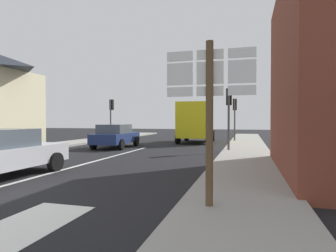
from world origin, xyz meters
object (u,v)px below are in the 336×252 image
route_sign_post (210,106)px  traffic_light_far_right (235,110)px  sedan_far (116,136)px  sedan_near (0,153)px  traffic_light_near_right (229,105)px  delivery_truck (196,121)px  traffic_light_far_left (111,110)px

route_sign_post → traffic_light_far_right: traffic_light_far_right is taller
sedan_far → traffic_light_far_right: 9.90m
sedan_near → sedan_far: 9.73m
traffic_light_near_right → delivery_truck: bearing=115.2°
sedan_far → traffic_light_far_right: size_ratio=1.25×
sedan_near → delivery_truck: delivery_truck is taller
sedan_far → route_sign_post: (7.35, -11.28, 1.24)m
sedan_near → route_sign_post: 6.78m
sedan_far → traffic_light_far_left: traffic_light_far_left is taller
route_sign_post → traffic_light_far_left: 20.49m
sedan_far → route_sign_post: 13.52m
delivery_truck → traffic_light_near_right: bearing=-64.8°
sedan_near → traffic_light_far_right: size_ratio=1.23×
delivery_truck → traffic_light_far_left: traffic_light_far_left is taller
sedan_near → traffic_light_near_right: traffic_light_near_right is taller
sedan_near → sedan_far: (-0.87, 9.69, 0.00)m
traffic_light_near_right → sedan_far: bearing=175.1°
traffic_light_near_right → traffic_light_far_right: bearing=90.0°
route_sign_post → traffic_light_far_right: (-0.31, 18.02, 0.53)m
sedan_near → traffic_light_near_right: bearing=55.8°
sedan_near → delivery_truck: 15.58m
sedan_near → traffic_light_far_left: (-4.25, 15.86, 1.85)m
sedan_far → traffic_light_far_left: 7.27m
sedan_near → traffic_light_far_left: traffic_light_far_left is taller
sedan_near → delivery_truck: size_ratio=0.83×
sedan_near → traffic_light_far_right: 17.63m
traffic_light_far_right → delivery_truck: bearing=-157.0°
sedan_far → traffic_light_near_right: traffic_light_near_right is taller
route_sign_post → traffic_light_near_right: size_ratio=0.93×
delivery_truck → traffic_light_far_left: bearing=175.0°
sedan_far → sedan_near: bearing=-84.8°
sedan_near → traffic_light_near_right: (6.16, 9.08, 1.80)m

